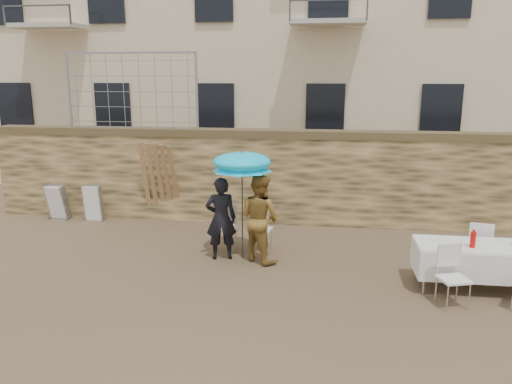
# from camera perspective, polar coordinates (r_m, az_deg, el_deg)

# --- Properties ---
(ground) EXTENTS (80.00, 80.00, 0.00)m
(ground) POSITION_cam_1_polar(r_m,az_deg,el_deg) (7.69, -5.38, -13.95)
(ground) COLOR brown
(ground) RESTS_ON ground
(stone_wall) EXTENTS (13.00, 0.50, 2.20)m
(stone_wall) POSITION_cam_1_polar(r_m,az_deg,el_deg) (12.00, -0.05, 1.73)
(stone_wall) COLOR olive
(stone_wall) RESTS_ON ground
(chain_link_fence) EXTENTS (3.20, 0.06, 1.80)m
(chain_link_fence) POSITION_cam_1_polar(r_m,az_deg,el_deg) (12.53, -14.03, 11.06)
(chain_link_fence) COLOR gray
(chain_link_fence) RESTS_ON stone_wall
(man_suit) EXTENTS (0.66, 0.51, 1.62)m
(man_suit) POSITION_cam_1_polar(r_m,az_deg,el_deg) (9.61, -4.02, -3.05)
(man_suit) COLOR black
(man_suit) RESTS_ON ground
(woman_dress) EXTENTS (1.05, 1.01, 1.70)m
(woman_dress) POSITION_cam_1_polar(r_m,az_deg,el_deg) (9.48, 0.42, -2.98)
(woman_dress) COLOR #BB8939
(woman_dress) RESTS_ON ground
(umbrella) EXTENTS (1.15, 1.15, 1.96)m
(umbrella) POSITION_cam_1_polar(r_m,az_deg,el_deg) (9.40, -1.61, 3.08)
(umbrella) COLOR #3F3F44
(umbrella) RESTS_ON ground
(couple_chair_left) EXTENTS (0.57, 0.57, 0.96)m
(couple_chair_left) POSITION_cam_1_polar(r_m,az_deg,el_deg) (10.22, -3.36, -3.96)
(couple_chair_left) COLOR white
(couple_chair_left) RESTS_ON ground
(couple_chair_right) EXTENTS (0.55, 0.55, 0.96)m
(couple_chair_right) POSITION_cam_1_polar(r_m,az_deg,el_deg) (10.11, 0.55, -4.13)
(couple_chair_right) COLOR white
(couple_chair_right) RESTS_ON ground
(banquet_table) EXTENTS (2.10, 0.85, 0.78)m
(banquet_table) POSITION_cam_1_polar(r_m,az_deg,el_deg) (9.07, 24.42, -5.78)
(banquet_table) COLOR white
(banquet_table) RESTS_ON ground
(soda_bottle) EXTENTS (0.09, 0.09, 0.26)m
(soda_bottle) POSITION_cam_1_polar(r_m,az_deg,el_deg) (8.83, 23.55, -5.02)
(soda_bottle) COLOR red
(soda_bottle) RESTS_ON banquet_table
(table_chair_front_left) EXTENTS (0.60, 0.60, 0.96)m
(table_chair_front_left) POSITION_cam_1_polar(r_m,az_deg,el_deg) (8.32, 21.67, -9.06)
(table_chair_front_left) COLOR white
(table_chair_front_left) RESTS_ON ground
(table_chair_back) EXTENTS (0.57, 0.57, 0.96)m
(table_chair_back) POSITION_cam_1_polar(r_m,az_deg,el_deg) (9.94, 24.13, -5.67)
(table_chair_back) COLOR white
(table_chair_back) RESTS_ON ground
(chair_stack_left) EXTENTS (0.46, 0.40, 0.92)m
(chair_stack_left) POSITION_cam_1_polar(r_m,az_deg,el_deg) (13.25, -21.44, -0.93)
(chair_stack_left) COLOR white
(chair_stack_left) RESTS_ON ground
(chair_stack_right) EXTENTS (0.46, 0.32, 0.92)m
(chair_stack_right) POSITION_cam_1_polar(r_m,az_deg,el_deg) (12.84, -17.93, -1.09)
(chair_stack_right) COLOR white
(chair_stack_right) RESTS_ON ground
(wood_planks) EXTENTS (0.70, 0.20, 2.00)m
(wood_planks) POSITION_cam_1_polar(r_m,az_deg,el_deg) (12.17, -11.16, 1.16)
(wood_planks) COLOR #A37749
(wood_planks) RESTS_ON ground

